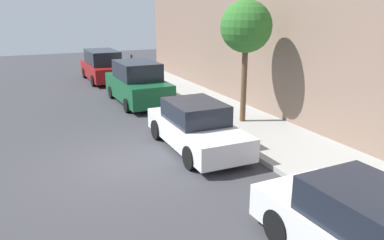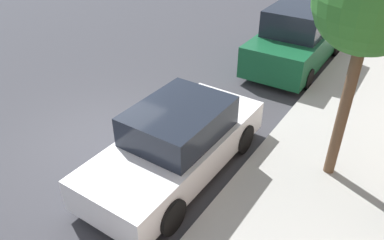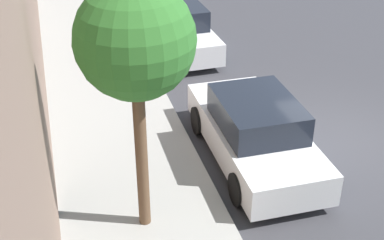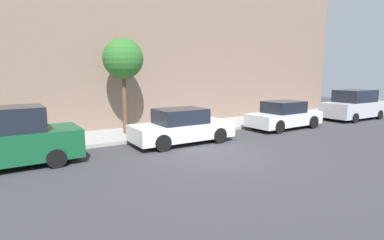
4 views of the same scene
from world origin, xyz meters
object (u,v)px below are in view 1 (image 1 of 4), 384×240
object	(u,v)px
parked_sedan_third	(196,127)
street_tree	(246,28)
fire_hydrant	(120,66)
parked_sedan_second	(372,237)
parked_suv_fourth	(137,84)
parking_meter_far	(132,63)
parked_minivan_fifth	(103,66)

from	to	relation	value
parked_sedan_third	street_tree	size ratio (longest dim) A/B	0.99
street_tree	fire_hydrant	distance (m)	14.60
parked_sedan_second	parked_sedan_third	distance (m)	6.68
parked_sedan_third	street_tree	xyz separation A→B (m)	(2.76, 1.58, 2.98)
parked_suv_fourth	parked_sedan_second	bearing A→B (deg)	-90.06
parking_meter_far	fire_hydrant	xyz separation A→B (m)	(-0.10, 2.68, -0.54)
parking_meter_far	fire_hydrant	bearing A→B (deg)	92.14
parked_sedan_second	parking_meter_far	size ratio (longest dim) A/B	3.15
parked_suv_fourth	fire_hydrant	xyz separation A→B (m)	(1.45, 9.06, -0.44)
parked_sedan_second	street_tree	size ratio (longest dim) A/B	1.00
parked_sedan_third	fire_hydrant	size ratio (longest dim) A/B	6.54
parked_suv_fourth	street_tree	world-z (taller)	street_tree
parked_sedan_third	street_tree	world-z (taller)	street_tree
parked_suv_fourth	parking_meter_far	size ratio (longest dim) A/B	3.34
parked_sedan_second	parking_meter_far	world-z (taller)	parking_meter_far
street_tree	parked_sedan_second	bearing A→B (deg)	-108.02
parking_meter_far	fire_hydrant	distance (m)	2.74
parked_sedan_second	parked_suv_fourth	size ratio (longest dim) A/B	0.94
parked_sedan_second	parking_meter_far	xyz separation A→B (m)	(1.56, 19.77, 0.31)
parked_minivan_fifth	street_tree	size ratio (longest dim) A/B	1.08
parked_sedan_second	street_tree	xyz separation A→B (m)	(2.69, 8.26, 2.98)
parked_minivan_fifth	fire_hydrant	bearing A→B (deg)	56.41
parked_suv_fourth	parking_meter_far	world-z (taller)	parked_suv_fourth
fire_hydrant	parking_meter_far	bearing A→B (deg)	-87.86
parked_sedan_third	parked_suv_fourth	distance (m)	6.71
parked_suv_fourth	parked_minivan_fifth	bearing A→B (deg)	92.57
parked_sedan_second	parked_suv_fourth	distance (m)	13.39
parked_sedan_third	street_tree	bearing A→B (deg)	29.72
parked_suv_fourth	fire_hydrant	distance (m)	9.19
fire_hydrant	parked_suv_fourth	bearing A→B (deg)	-99.07
parked_minivan_fifth	fire_hydrant	xyz separation A→B (m)	(1.74, 2.61, -0.43)
parking_meter_far	street_tree	bearing A→B (deg)	-84.41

